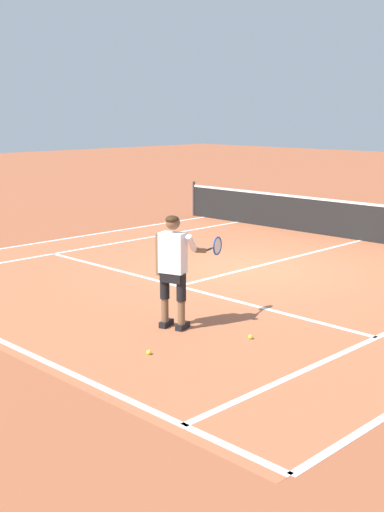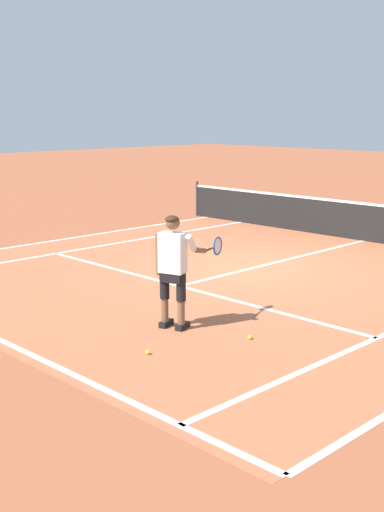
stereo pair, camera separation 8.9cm
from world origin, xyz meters
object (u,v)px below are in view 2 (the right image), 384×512
at_px(tennis_ball_near_feet, 148,352).
at_px(tennis_ball_by_baseline, 250,337).
at_px(tennis_player, 174,264).
at_px(tennis_ball_mid_court, 183,301).

xyz_separation_m(tennis_ball_near_feet, tennis_ball_by_baseline, (0.56, 1.44, 0.00)).
bearing_deg(tennis_ball_by_baseline, tennis_player, -160.00).
distance_m(tennis_ball_near_feet, tennis_ball_mid_court, 2.52).
bearing_deg(tennis_ball_mid_court, tennis_player, -49.30).
bearing_deg(tennis_ball_near_feet, tennis_player, 119.41).
relative_size(tennis_ball_near_feet, tennis_ball_mid_court, 1.00).
bearing_deg(tennis_player, tennis_ball_near_feet, -60.59).
relative_size(tennis_player, tennis_ball_by_baseline, 25.95).
relative_size(tennis_player, tennis_ball_mid_court, 25.95).
distance_m(tennis_player, tennis_ball_mid_court, 1.66).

